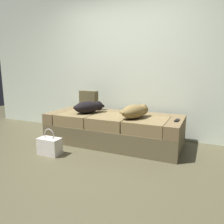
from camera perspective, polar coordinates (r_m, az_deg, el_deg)
The scene contains 8 objects.
ground_plane at distance 2.74m, azimuth -8.91°, elevation -14.58°, with size 10.00×10.00×0.00m, color brown.
back_wall at distance 4.00m, azimuth 4.14°, elevation 14.10°, with size 6.40×0.10×2.80m, color silver.
couch at distance 3.53m, azimuth 0.34°, elevation -4.49°, with size 2.17×0.88×0.48m.
dog_dark at distance 3.60m, azimuth -6.09°, elevation 1.32°, with size 0.45×0.54×0.20m.
dog_tan at distance 3.22m, azimuth 6.15°, elevation 0.21°, with size 0.40×0.58×0.20m.
tv_remote at distance 3.16m, azimuth 16.80°, elevation -2.12°, with size 0.04×0.15×0.02m, color black.
throw_pillow at distance 3.92m, azimuth -6.20°, elevation 3.12°, with size 0.34×0.12×0.34m, color brown.
handbag at distance 3.21m, azimuth -16.16°, elevation -8.61°, with size 0.32×0.18×0.38m.
Camera 1 is at (1.38, -2.06, 1.17)m, focal length 34.57 mm.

